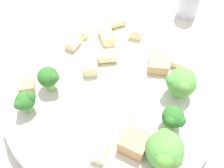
# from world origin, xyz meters

# --- Properties ---
(ground_plane) EXTENTS (2.00, 2.00, 0.00)m
(ground_plane) POSITION_xyz_m (0.00, 0.00, 0.00)
(ground_plane) COLOR beige
(pasta_bowl) EXTENTS (0.26, 0.26, 0.04)m
(pasta_bowl) POSITION_xyz_m (0.00, 0.00, 0.02)
(pasta_bowl) COLOR silver
(pasta_bowl) RESTS_ON ground_plane
(broccoli_floret_0) EXTENTS (0.02, 0.03, 0.04)m
(broccoli_floret_0) POSITION_xyz_m (0.03, -0.06, 0.06)
(broccoli_floret_0) COLOR #84AD60
(broccoli_floret_0) RESTS_ON pasta_bowl
(broccoli_floret_1) EXTENTS (0.03, 0.02, 0.03)m
(broccoli_floret_1) POSITION_xyz_m (0.07, -0.07, 0.06)
(broccoli_floret_1) COLOR #84AD60
(broccoli_floret_1) RESTS_ON pasta_bowl
(broccoli_floret_2) EXTENTS (0.03, 0.03, 0.03)m
(broccoli_floret_2) POSITION_xyz_m (0.01, 0.08, 0.06)
(broccoli_floret_2) COLOR #9EC175
(broccoli_floret_2) RESTS_ON pasta_bowl
(broccoli_floret_3) EXTENTS (0.03, 0.03, 0.04)m
(broccoli_floret_3) POSITION_xyz_m (-0.03, 0.07, 0.06)
(broccoli_floret_3) COLOR #84AD60
(broccoli_floret_3) RESTS_ON pasta_bowl
(broccoli_floret_4) EXTENTS (0.04, 0.04, 0.04)m
(broccoli_floret_4) POSITION_xyz_m (0.05, 0.09, 0.06)
(broccoli_floret_4) COLOR #84AD60
(broccoli_floret_4) RESTS_ON pasta_bowl
(rigatoni_0) EXTENTS (0.02, 0.03, 0.01)m
(rigatoni_0) POSITION_xyz_m (-0.07, 0.06, 0.05)
(rigatoni_0) COLOR beige
(rigatoni_0) RESTS_ON pasta_bowl
(rigatoni_1) EXTENTS (0.03, 0.02, 0.01)m
(rigatoni_1) POSITION_xyz_m (-0.06, -0.08, 0.04)
(rigatoni_1) COLOR beige
(rigatoni_1) RESTS_ON pasta_bowl
(rigatoni_2) EXTENTS (0.02, 0.02, 0.02)m
(rigatoni_2) POSITION_xyz_m (-0.03, -0.08, 0.05)
(rigatoni_2) COLOR beige
(rigatoni_2) RESTS_ON pasta_bowl
(rigatoni_3) EXTENTS (0.03, 0.03, 0.02)m
(rigatoni_3) POSITION_xyz_m (-0.06, -0.04, 0.05)
(rigatoni_3) COLOR beige
(rigatoni_3) RESTS_ON pasta_bowl
(rigatoni_4) EXTENTS (0.03, 0.03, 0.01)m
(rigatoni_4) POSITION_xyz_m (-0.09, -0.05, 0.05)
(rigatoni_4) COLOR beige
(rigatoni_4) RESTS_ON pasta_bowl
(rigatoni_5) EXTENTS (0.03, 0.03, 0.02)m
(rigatoni_5) POSITION_xyz_m (-0.01, -0.04, 0.05)
(rigatoni_5) COLOR beige
(rigatoni_5) RESTS_ON pasta_bowl
(rigatoni_6) EXTENTS (0.02, 0.02, 0.01)m
(rigatoni_6) POSITION_xyz_m (0.08, 0.03, 0.05)
(rigatoni_6) COLOR beige
(rigatoni_6) RESTS_ON pasta_bowl
(rigatoni_7) EXTENTS (0.03, 0.03, 0.02)m
(rigatoni_7) POSITION_xyz_m (-0.04, -0.03, 0.05)
(rigatoni_7) COLOR beige
(rigatoni_7) RESTS_ON pasta_bowl
(rigatoni_8) EXTENTS (0.03, 0.02, 0.02)m
(rigatoni_8) POSITION_xyz_m (-0.09, -0.01, 0.05)
(rigatoni_8) COLOR beige
(rigatoni_8) RESTS_ON pasta_bowl
(chicken_chunk_0) EXTENTS (0.03, 0.03, 0.02)m
(chicken_chunk_0) POSITION_xyz_m (-0.06, 0.03, 0.05)
(chicken_chunk_0) COLOR tan
(chicken_chunk_0) RESTS_ON pasta_bowl
(chicken_chunk_1) EXTENTS (0.03, 0.03, 0.02)m
(chicken_chunk_1) POSITION_xyz_m (0.05, 0.06, 0.05)
(chicken_chunk_1) COLOR tan
(chicken_chunk_1) RESTS_ON pasta_bowl
(chicken_chunk_2) EXTENTS (0.03, 0.03, 0.01)m
(chicken_chunk_2) POSITION_xyz_m (0.05, -0.09, 0.04)
(chicken_chunk_2) COLOR tan
(chicken_chunk_2) RESTS_ON pasta_bowl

